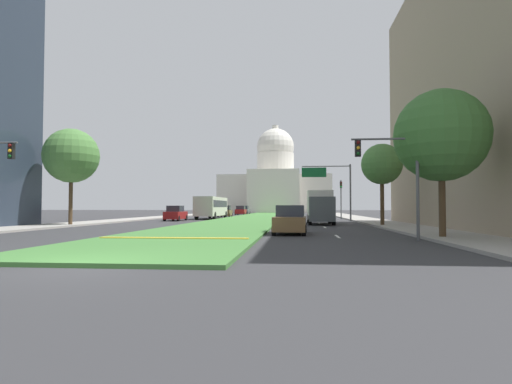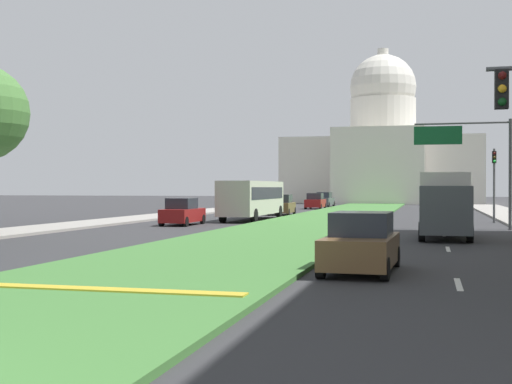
% 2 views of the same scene
% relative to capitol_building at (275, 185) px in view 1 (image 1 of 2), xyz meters
% --- Properties ---
extents(ground_plane, '(260.00, 260.00, 0.00)m').
position_rel_capitol_building_xyz_m(ground_plane, '(0.00, -54.06, -7.92)').
color(ground_plane, '#333335').
extents(grass_median, '(8.12, 98.79, 0.14)m').
position_rel_capitol_building_xyz_m(grass_median, '(0.00, -59.55, -7.85)').
color(grass_median, '#427A38').
rests_on(grass_median, ground_plane).
extents(median_curb_nose, '(7.31, 0.50, 0.04)m').
position_rel_capitol_building_xyz_m(median_curb_nose, '(0.00, -100.06, -7.76)').
color(median_curb_nose, gold).
rests_on(median_curb_nose, grass_median).
extents(lane_dashes_right, '(0.16, 34.63, 0.01)m').
position_rel_capitol_building_xyz_m(lane_dashes_right, '(8.22, -78.67, -7.91)').
color(lane_dashes_right, silver).
rests_on(lane_dashes_right, ground_plane).
extents(sidewalk_left, '(4.00, 98.79, 0.15)m').
position_rel_capitol_building_xyz_m(sidewalk_left, '(-14.38, -65.04, -7.84)').
color(sidewalk_left, '#9E9991').
rests_on(sidewalk_left, ground_plane).
extents(sidewalk_right, '(4.00, 98.79, 0.15)m').
position_rel_capitol_building_xyz_m(sidewalk_right, '(14.38, -65.04, -7.84)').
color(sidewalk_right, '#9E9991').
rests_on(sidewalk_right, ground_plane).
extents(capitol_building, '(30.97, 23.66, 25.35)m').
position_rel_capitol_building_xyz_m(capitol_building, '(0.00, 0.00, 0.00)').
color(capitol_building, silver).
rests_on(capitol_building, ground_plane).
extents(traffic_light_near_right, '(3.34, 0.35, 5.20)m').
position_rel_capitol_building_xyz_m(traffic_light_near_right, '(11.04, -98.68, -4.12)').
color(traffic_light_near_right, '#515456').
rests_on(traffic_light_near_right, ground_plane).
extents(traffic_light_far_right, '(0.28, 0.35, 5.20)m').
position_rel_capitol_building_xyz_m(traffic_light_far_right, '(11.88, -63.68, -4.60)').
color(traffic_light_far_right, '#515456').
rests_on(traffic_light_far_right, ground_plane).
extents(overhead_guide_sign, '(5.61, 0.20, 6.50)m').
position_rel_capitol_building_xyz_m(overhead_guide_sign, '(9.99, -71.78, -3.27)').
color(overhead_guide_sign, '#515456').
rests_on(overhead_guide_sign, ground_plane).
extents(street_tree_right_near, '(4.76, 4.76, 7.73)m').
position_rel_capitol_building_xyz_m(street_tree_right_near, '(13.38, -97.64, -2.58)').
color(street_tree_right_near, '#4C3823').
rests_on(street_tree_right_near, ground_plane).
extents(street_tree_left_mid, '(4.67, 4.67, 8.39)m').
position_rel_capitol_building_xyz_m(street_tree_left_mid, '(-13.37, -85.77, -1.88)').
color(street_tree_left_mid, '#4C3823').
rests_on(street_tree_left_mid, ground_plane).
extents(street_tree_right_mid, '(3.44, 3.44, 7.00)m').
position_rel_capitol_building_xyz_m(street_tree_right_mid, '(13.15, -83.88, -2.68)').
color(street_tree_right_mid, '#4C3823').
rests_on(street_tree_right_mid, ground_plane).
extents(sedan_lead_stopped, '(2.09, 4.38, 1.76)m').
position_rel_capitol_building_xyz_m(sedan_lead_stopped, '(5.56, -94.13, -7.10)').
color(sedan_lead_stopped, brown).
rests_on(sedan_lead_stopped, ground_plane).
extents(sedan_midblock, '(1.87, 4.34, 1.78)m').
position_rel_capitol_building_xyz_m(sedan_midblock, '(-8.25, -71.77, -7.09)').
color(sedan_midblock, maroon).
rests_on(sedan_midblock, ground_plane).
extents(sedan_distant, '(2.15, 4.67, 1.85)m').
position_rel_capitol_building_xyz_m(sedan_distant, '(-5.42, -53.78, -7.06)').
color(sedan_distant, brown).
rests_on(sedan_distant, ground_plane).
extents(sedan_far_horizon, '(1.96, 4.48, 1.83)m').
position_rel_capitol_building_xyz_m(sedan_far_horizon, '(-5.28, -35.79, -7.07)').
color(sedan_far_horizon, maroon).
rests_on(sedan_far_horizon, ground_plane).
extents(sedan_very_far, '(2.08, 4.69, 1.87)m').
position_rel_capitol_building_xyz_m(sedan_very_far, '(-5.69, -25.79, -7.05)').
color(sedan_very_far, '#4C5156').
rests_on(sedan_very_far, ground_plane).
extents(box_truck_delivery, '(2.40, 6.40, 3.20)m').
position_rel_capitol_building_xyz_m(box_truck_delivery, '(8.21, -79.69, -6.24)').
color(box_truck_delivery, '#4C5156').
rests_on(box_truck_delivery, ground_plane).
extents(city_bus, '(2.62, 11.00, 2.95)m').
position_rel_capitol_building_xyz_m(city_bus, '(-5.56, -63.84, -6.15)').
color(city_bus, beige).
rests_on(city_bus, ground_plane).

